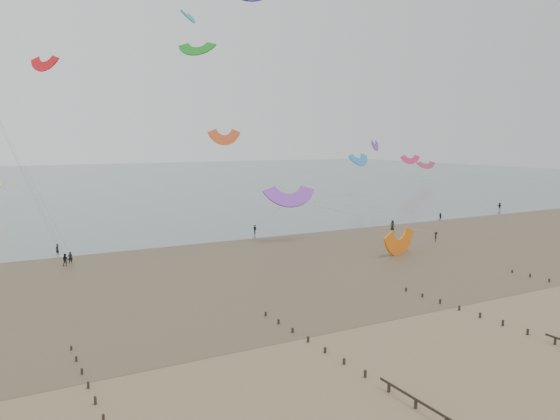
% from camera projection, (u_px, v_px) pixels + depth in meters
% --- Properties ---
extents(ground, '(500.00, 500.00, 0.00)m').
position_uv_depth(ground, '(462.00, 329.00, 49.71)').
color(ground, brown).
rests_on(ground, ground).
extents(sea_and_shore, '(500.00, 665.00, 0.03)m').
position_uv_depth(sea_and_shore, '(255.00, 261.00, 77.63)').
color(sea_and_shore, '#475654').
rests_on(sea_and_shore, ground).
extents(kitesurfer_lead, '(0.71, 0.57, 1.71)m').
position_uv_depth(kitesurfer_lead, '(70.00, 258.00, 75.73)').
color(kitesurfer_lead, black).
rests_on(kitesurfer_lead, ground).
extents(kitesurfers, '(102.90, 24.32, 1.87)m').
position_uv_depth(kitesurfers, '(367.00, 226.00, 103.16)').
color(kitesurfers, black).
rests_on(kitesurfers, ground).
extents(grounded_kite, '(9.26, 8.32, 4.18)m').
position_uv_depth(grounded_kite, '(400.00, 254.00, 82.42)').
color(grounded_kite, orange).
rests_on(grounded_kite, ground).
extents(kites_airborne, '(242.31, 106.17, 44.42)m').
position_uv_depth(kites_airborne, '(134.00, 133.00, 127.48)').
color(kites_airborne, '#FF5E2B').
rests_on(kites_airborne, ground).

